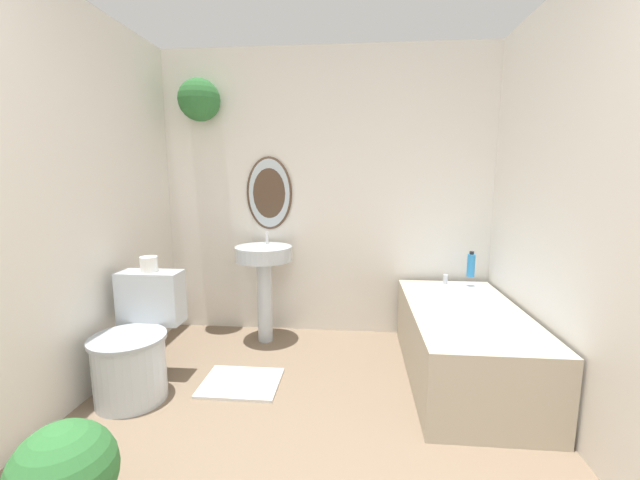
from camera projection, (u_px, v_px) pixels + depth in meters
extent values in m
cube|color=silver|center=(326.00, 195.00, 3.34)|extent=(2.87, 0.06, 2.40)
ellipsoid|color=#4C3828|center=(269.00, 193.00, 3.34)|extent=(0.39, 0.02, 0.62)
ellipsoid|color=silver|center=(269.00, 193.00, 3.33)|extent=(0.35, 0.01, 0.58)
cylinder|color=silver|center=(199.00, 90.00, 3.17)|extent=(0.15, 0.15, 0.08)
sphere|color=#2D6B33|center=(199.00, 100.00, 3.18)|extent=(0.34, 0.34, 0.34)
cube|color=silver|center=(33.00, 207.00, 2.02)|extent=(0.06, 3.01, 2.40)
cube|color=silver|center=(611.00, 211.00, 1.77)|extent=(0.06, 3.01, 2.40)
cylinder|color=silver|center=(130.00, 370.00, 2.38)|extent=(0.41, 0.41, 0.38)
cylinder|color=#A0A9B1|center=(128.00, 338.00, 2.35)|extent=(0.44, 0.44, 0.02)
cube|color=silver|center=(151.00, 297.00, 2.61)|extent=(0.41, 0.18, 0.35)
cylinder|color=silver|center=(265.00, 301.00, 3.23)|extent=(0.12, 0.12, 0.68)
cylinder|color=silver|center=(264.00, 253.00, 3.17)|extent=(0.46, 0.46, 0.11)
cylinder|color=silver|center=(267.00, 238.00, 3.27)|extent=(0.02, 0.02, 0.10)
cube|color=#B2A893|center=(463.00, 344.00, 2.63)|extent=(0.72, 1.41, 0.49)
cube|color=silver|center=(465.00, 311.00, 2.60)|extent=(0.62, 1.31, 0.04)
cylinder|color=silver|center=(445.00, 279.00, 3.18)|extent=(0.04, 0.04, 0.08)
cylinder|color=#2D84C6|center=(471.00, 265.00, 3.10)|extent=(0.06, 0.06, 0.18)
cylinder|color=black|center=(472.00, 253.00, 3.09)|extent=(0.03, 0.03, 0.02)
sphere|color=#2D6B33|center=(64.00, 474.00, 1.42)|extent=(0.37, 0.37, 0.37)
cube|color=silver|center=(241.00, 383.00, 2.58)|extent=(0.50, 0.40, 0.02)
cylinder|color=white|center=(149.00, 264.00, 2.58)|extent=(0.11, 0.11, 0.10)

